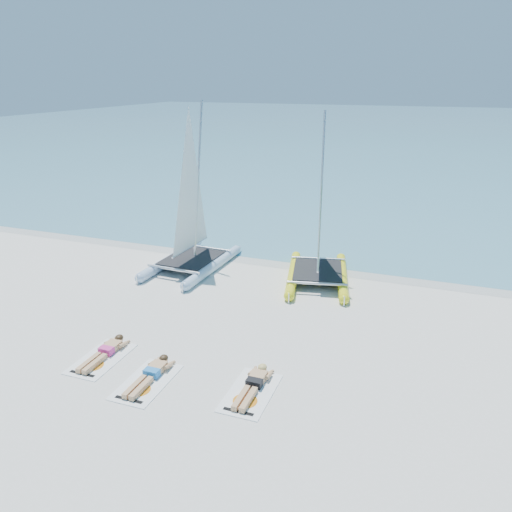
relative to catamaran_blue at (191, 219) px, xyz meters
The scene contains 11 objects.
ground 5.15m from the catamaran_blue, 53.27° to the right, with size 140.00×140.00×0.00m, color silver.
sea 59.26m from the catamaran_blue, 87.22° to the left, with size 140.00×115.00×0.01m, color #6A9EB1.
wet_sand_strip 3.80m from the catamaran_blue, 30.01° to the left, with size 140.00×1.40×0.01m, color silver.
catamaran_blue is the anchor object (origin of this frame).
catamaran_yellow 4.74m from the catamaran_blue, ahead, with size 2.99×4.81×5.97m.
towel_a 7.08m from the catamaran_blue, 83.16° to the right, with size 1.00×1.85×0.02m, color white.
sunbather_a 6.86m from the catamaran_blue, 82.96° to the right, with size 0.37×1.73×0.26m.
towel_b 7.90m from the catamaran_blue, 71.23° to the right, with size 1.00×1.85×0.02m, color white.
sunbather_b 7.70m from the catamaran_blue, 70.76° to the right, with size 0.37×1.73×0.26m.
towel_c 8.62m from the catamaran_blue, 54.08° to the right, with size 1.00×1.85×0.02m, color white.
sunbather_c 8.45m from the catamaran_blue, 53.30° to the right, with size 0.37×1.73×0.26m.
Camera 1 is at (5.53, -12.03, 6.84)m, focal length 35.00 mm.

